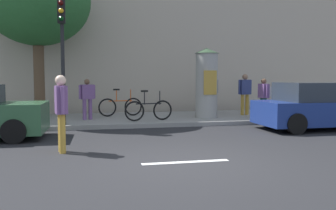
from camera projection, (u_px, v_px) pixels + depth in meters
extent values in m
plane|color=#232326|center=(186.00, 162.00, 7.38)|extent=(80.00, 80.00, 0.00)
cube|color=gray|center=(139.00, 119.00, 14.19)|extent=(36.00, 4.00, 0.15)
cube|color=silver|center=(186.00, 162.00, 7.38)|extent=(1.80, 0.16, 0.01)
cube|color=#B7A893|center=(125.00, 11.00, 18.68)|extent=(36.00, 5.00, 10.10)
cylinder|color=black|center=(63.00, 75.00, 11.88)|extent=(0.12, 0.12, 3.26)
cube|color=black|center=(61.00, 11.00, 11.55)|extent=(0.24, 0.24, 0.75)
sphere|color=#390605|center=(61.00, 3.00, 11.40)|extent=(0.16, 0.16, 0.16)
sphere|color=#F2A519|center=(61.00, 11.00, 11.42)|extent=(0.16, 0.16, 0.16)
sphere|color=#07330F|center=(61.00, 18.00, 11.44)|extent=(0.16, 0.16, 0.16)
cylinder|color=#9E9B93|center=(207.00, 86.00, 13.98)|extent=(0.84, 0.84, 2.45)
cone|color=#334C33|center=(207.00, 51.00, 13.88)|extent=(0.92, 0.92, 0.20)
cube|color=#B78C33|center=(210.00, 83.00, 13.56)|extent=(0.50, 0.02, 0.90)
cylinder|color=brown|center=(39.00, 82.00, 14.06)|extent=(0.40, 0.40, 2.75)
ellipsoid|color=#28602D|center=(37.00, 0.00, 13.82)|extent=(3.99, 3.99, 3.40)
cylinder|color=#B78C33|center=(62.00, 134.00, 8.20)|extent=(0.14, 0.14, 0.89)
cylinder|color=#B78C33|center=(61.00, 132.00, 8.40)|extent=(0.14, 0.14, 0.89)
cube|color=#724C84|center=(61.00, 100.00, 8.24)|extent=(0.32, 0.48, 0.63)
cylinder|color=#724C84|center=(63.00, 100.00, 8.00)|extent=(0.09, 0.09, 0.60)
cylinder|color=#724C84|center=(60.00, 99.00, 8.48)|extent=(0.09, 0.09, 0.60)
sphere|color=beige|center=(61.00, 80.00, 8.21)|extent=(0.24, 0.24, 0.24)
cylinder|color=#B78C33|center=(242.00, 105.00, 14.96)|extent=(0.14, 0.14, 0.85)
cylinder|color=#B78C33|center=(247.00, 105.00, 15.05)|extent=(0.14, 0.14, 0.85)
cube|color=navy|center=(245.00, 87.00, 14.95)|extent=(0.48, 0.32, 0.60)
cylinder|color=navy|center=(239.00, 87.00, 14.85)|extent=(0.09, 0.09, 0.57)
cylinder|color=navy|center=(250.00, 87.00, 15.06)|extent=(0.09, 0.09, 0.57)
sphere|color=#8C664C|center=(245.00, 77.00, 14.92)|extent=(0.23, 0.23, 0.23)
cube|color=silver|center=(242.00, 88.00, 15.12)|extent=(0.30, 0.21, 0.36)
cylinder|color=#4C4C51|center=(214.00, 103.00, 16.12)|extent=(0.14, 0.14, 0.84)
cylinder|color=#4C4C51|center=(212.00, 103.00, 15.93)|extent=(0.14, 0.14, 0.84)
cube|color=#4C4C51|center=(213.00, 87.00, 15.97)|extent=(0.48, 0.49, 0.59)
cylinder|color=#4C4C51|center=(216.00, 86.00, 16.20)|extent=(0.09, 0.09, 0.56)
cylinder|color=#4C4C51|center=(211.00, 87.00, 15.74)|extent=(0.09, 0.09, 0.56)
sphere|color=brown|center=(214.00, 77.00, 15.94)|extent=(0.23, 0.23, 0.23)
cylinder|color=#724C84|center=(85.00, 110.00, 13.31)|extent=(0.14, 0.14, 0.75)
cylinder|color=#724C84|center=(90.00, 109.00, 13.43)|extent=(0.14, 0.14, 0.75)
cube|color=#724C84|center=(87.00, 92.00, 13.32)|extent=(0.50, 0.39, 0.53)
cylinder|color=#724C84|center=(80.00, 92.00, 13.17)|extent=(0.09, 0.09, 0.50)
cylinder|color=#724C84|center=(94.00, 92.00, 13.47)|extent=(0.09, 0.09, 0.50)
sphere|color=brown|center=(87.00, 82.00, 13.29)|extent=(0.20, 0.20, 0.20)
cylinder|color=#1E5938|center=(262.00, 108.00, 14.09)|extent=(0.14, 0.14, 0.76)
cylinder|color=#1E5938|center=(265.00, 108.00, 13.85)|extent=(0.14, 0.14, 0.76)
cube|color=#724C84|center=(264.00, 91.00, 13.92)|extent=(0.24, 0.50, 0.54)
cylinder|color=#724C84|center=(260.00, 91.00, 14.21)|extent=(0.09, 0.09, 0.51)
cylinder|color=#724C84|center=(267.00, 91.00, 13.64)|extent=(0.09, 0.09, 0.51)
sphere|color=brown|center=(264.00, 81.00, 13.89)|extent=(0.21, 0.21, 0.21)
cube|color=silver|center=(268.00, 92.00, 13.96)|extent=(0.16, 0.28, 0.36)
torus|color=black|center=(107.00, 107.00, 14.37)|extent=(0.72, 0.17, 0.72)
torus|color=black|center=(133.00, 107.00, 14.74)|extent=(0.72, 0.17, 0.72)
cylinder|color=#D85919|center=(120.00, 101.00, 14.53)|extent=(0.94, 0.18, 0.04)
cylinder|color=#D85919|center=(116.00, 96.00, 14.46)|extent=(0.04, 0.04, 0.45)
cylinder|color=#D85919|center=(131.00, 96.00, 14.67)|extent=(0.04, 0.04, 0.50)
cube|color=black|center=(116.00, 90.00, 14.44)|extent=(0.25, 0.13, 0.06)
torus|color=black|center=(135.00, 111.00, 12.86)|extent=(0.72, 0.17, 0.72)
torus|color=black|center=(163.00, 110.00, 13.23)|extent=(0.72, 0.17, 0.72)
cylinder|color=black|center=(149.00, 104.00, 13.03)|extent=(0.94, 0.18, 0.04)
cylinder|color=black|center=(144.00, 98.00, 12.95)|extent=(0.04, 0.04, 0.45)
cylinder|color=black|center=(160.00, 98.00, 13.16)|extent=(0.04, 0.04, 0.50)
cube|color=black|center=(144.00, 91.00, 12.93)|extent=(0.25, 0.14, 0.06)
cylinder|color=black|center=(14.00, 131.00, 9.39)|extent=(0.65, 0.24, 0.64)
cylinder|color=black|center=(26.00, 123.00, 10.98)|extent=(0.65, 0.24, 0.64)
cube|color=navy|center=(323.00, 112.00, 12.03)|extent=(4.33, 1.85, 0.75)
cube|color=#262D38|center=(318.00, 92.00, 11.93)|extent=(2.43, 1.66, 0.60)
cylinder|color=black|center=(296.00, 124.00, 10.88)|extent=(0.64, 0.22, 0.64)
cylinder|color=black|center=(268.00, 117.00, 12.56)|extent=(0.64, 0.22, 0.64)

